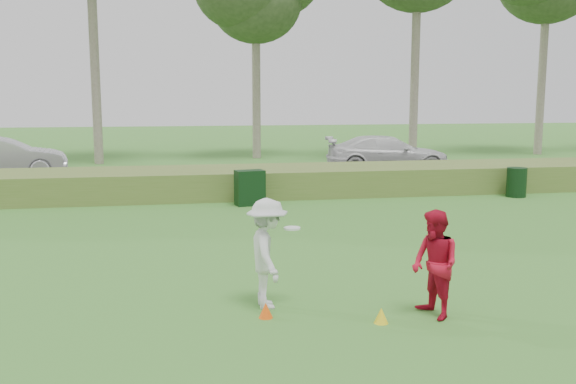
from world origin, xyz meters
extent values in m
plane|color=#327627|center=(0.00, 0.00, 0.00)|extent=(120.00, 120.00, 0.00)
cube|color=#536F2C|center=(0.00, 12.00, 0.45)|extent=(80.00, 3.00, 0.90)
cube|color=#2D2D2D|center=(0.00, 17.00, 0.03)|extent=(80.00, 6.00, 0.06)
cylinder|color=gray|center=(-6.00, 23.00, 7.75)|extent=(0.44, 0.44, 15.50)
cylinder|color=gray|center=(2.00, 24.50, 5.75)|extent=(0.44, 0.44, 11.50)
cylinder|color=gray|center=(10.00, 22.50, 7.00)|extent=(0.44, 0.44, 14.00)
cylinder|color=gray|center=(18.00, 23.80, 6.75)|extent=(0.44, 0.44, 13.50)
imported|color=silver|center=(-0.99, 0.39, 0.88)|extent=(0.67, 1.15, 1.76)
cylinder|color=white|center=(-0.59, 0.39, 1.27)|extent=(0.27, 0.27, 0.03)
imported|color=red|center=(1.45, -0.55, 0.83)|extent=(0.78, 0.92, 1.66)
cone|color=#FF550D|center=(-1.09, -0.13, 0.12)|extent=(0.22, 0.22, 0.24)
cone|color=yellow|center=(0.58, -0.66, 0.12)|extent=(0.22, 0.22, 0.24)
cube|color=black|center=(-0.12, 9.93, 0.54)|extent=(0.95, 0.69, 1.08)
cylinder|color=black|center=(8.81, 9.97, 0.49)|extent=(0.74, 0.74, 0.97)
imported|color=silver|center=(-9.15, 17.85, 0.86)|extent=(5.08, 2.41, 1.61)
imported|color=silver|center=(6.71, 16.92, 0.83)|extent=(5.61, 2.97, 1.55)
camera|label=1|loc=(-2.43, -9.46, 3.40)|focal=40.00mm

